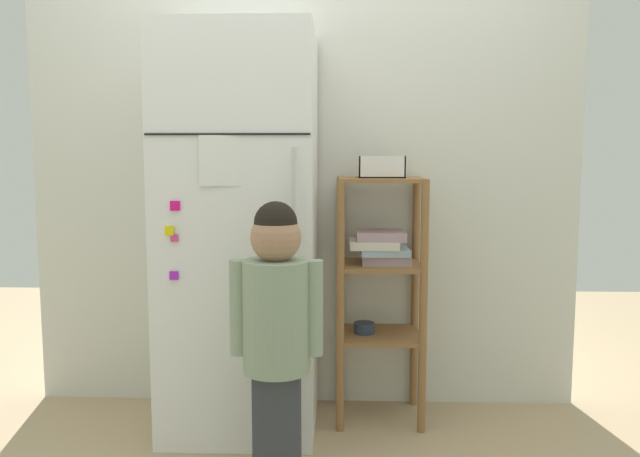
# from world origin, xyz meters

# --- Properties ---
(ground_plane) EXTENTS (6.00, 6.00, 0.00)m
(ground_plane) POSITION_xyz_m (0.00, 0.00, 0.00)
(ground_plane) COLOR tan
(kitchen_wall_back) EXTENTS (2.65, 0.03, 2.26)m
(kitchen_wall_back) POSITION_xyz_m (0.00, 0.34, 1.13)
(kitchen_wall_back) COLOR silver
(kitchen_wall_back) RESTS_ON ground
(refrigerator) EXTENTS (0.66, 0.61, 1.76)m
(refrigerator) POSITION_xyz_m (-0.26, 0.02, 0.88)
(refrigerator) COLOR white
(refrigerator) RESTS_ON ground
(child_standing) EXTENTS (0.34, 0.25, 1.06)m
(child_standing) POSITION_xyz_m (-0.05, -0.49, 0.64)
(child_standing) COLOR #3A3D45
(child_standing) RESTS_ON ground
(pantry_shelf_unit) EXTENTS (0.40, 0.36, 1.12)m
(pantry_shelf_unit) POSITION_xyz_m (0.36, 0.13, 0.70)
(pantry_shelf_unit) COLOR olive
(pantry_shelf_unit) RESTS_ON ground
(fruit_bin) EXTENTS (0.21, 0.17, 0.10)m
(fruit_bin) POSITION_xyz_m (0.37, 0.14, 1.16)
(fruit_bin) COLOR white
(fruit_bin) RESTS_ON pantry_shelf_unit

